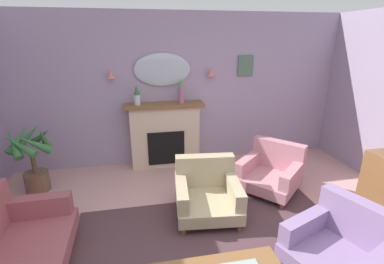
# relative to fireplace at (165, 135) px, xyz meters

# --- Properties ---
(wall_back) EXTENTS (6.89, 0.10, 2.66)m
(wall_back) POSITION_rel_fireplace_xyz_m (0.32, 0.22, 0.76)
(wall_back) COLOR #9E8CA8
(wall_back) RESTS_ON ground
(patterned_rug) EXTENTS (3.20, 2.40, 0.01)m
(patterned_rug) POSITION_rel_fireplace_xyz_m (0.32, -2.48, -0.56)
(patterned_rug) COLOR #4C3338
(patterned_rug) RESTS_ON ground
(fireplace) EXTENTS (1.36, 0.36, 1.16)m
(fireplace) POSITION_rel_fireplace_xyz_m (0.00, 0.00, 0.00)
(fireplace) COLOR beige
(fireplace) RESTS_ON ground
(mantel_vase_left) EXTENTS (0.11, 0.11, 0.33)m
(mantel_vase_left) POSITION_rel_fireplace_xyz_m (-0.45, -0.03, 0.75)
(mantel_vase_left) COLOR silver
(mantel_vase_left) RESTS_ON fireplace
(mantel_vase_right) EXTENTS (0.11, 0.11, 0.43)m
(mantel_vase_right) POSITION_rel_fireplace_xyz_m (0.30, -0.03, 0.80)
(mantel_vase_right) COLOR #9E6084
(mantel_vase_right) RESTS_ON fireplace
(wall_mirror) EXTENTS (0.96, 0.06, 0.56)m
(wall_mirror) POSITION_rel_fireplace_xyz_m (-0.00, 0.14, 1.14)
(wall_mirror) COLOR #B2BCC6
(wall_sconce_left) EXTENTS (0.14, 0.14, 0.14)m
(wall_sconce_left) POSITION_rel_fireplace_xyz_m (-0.85, 0.09, 1.09)
(wall_sconce_left) COLOR #D17066
(wall_sconce_right) EXTENTS (0.14, 0.14, 0.14)m
(wall_sconce_right) POSITION_rel_fireplace_xyz_m (0.85, 0.09, 1.09)
(wall_sconce_right) COLOR #D17066
(framed_picture) EXTENTS (0.28, 0.03, 0.36)m
(framed_picture) POSITION_rel_fireplace_xyz_m (1.50, 0.15, 1.18)
(framed_picture) COLOR #4C6B56
(armchair_in_corner) EXTENTS (1.14, 1.14, 0.71)m
(armchair_in_corner) POSITION_rel_fireplace_xyz_m (1.50, -1.15, -0.27)
(armchair_in_corner) COLOR #B77A84
(armchair_in_corner) RESTS_ON ground
(armchair_near_fireplace) EXTENTS (0.89, 0.90, 0.71)m
(armchair_near_fireplace) POSITION_rel_fireplace_xyz_m (0.39, -1.55, -0.27)
(armchair_near_fireplace) COLOR tan
(armchair_near_fireplace) RESTS_ON ground
(armchair_by_coffee_table) EXTENTS (1.06, 1.04, 0.71)m
(armchair_by_coffee_table) POSITION_rel_fireplace_xyz_m (1.45, -2.76, -0.27)
(armchair_by_coffee_table) COLOR gray
(armchair_by_coffee_table) RESTS_ON ground
(potted_plant_tall_palm) EXTENTS (0.68, 0.69, 1.05)m
(potted_plant_tall_palm) POSITION_rel_fireplace_xyz_m (-2.02, -0.53, -0.01)
(potted_plant_tall_palm) COLOR brown
(potted_plant_tall_palm) RESTS_ON ground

